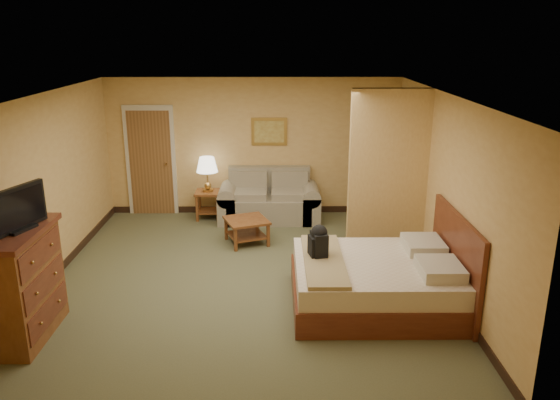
{
  "coord_description": "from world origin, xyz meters",
  "views": [
    {
      "loc": [
        0.43,
        -7.18,
        3.38
      ],
      "look_at": [
        0.49,
        0.6,
        0.99
      ],
      "focal_mm": 35.0,
      "sensor_mm": 36.0,
      "label": 1
    }
  ],
  "objects_px": {
    "loveseat": "(269,204)",
    "dresser": "(19,284)",
    "coffee_table": "(247,226)",
    "bed": "(384,281)"
  },
  "relations": [
    {
      "from": "loveseat",
      "to": "dresser",
      "type": "xyz_separation_m",
      "value": [
        -2.78,
        -4.13,
        0.35
      ]
    },
    {
      "from": "coffee_table",
      "to": "bed",
      "type": "xyz_separation_m",
      "value": [
        1.87,
        -2.16,
        0.03
      ]
    },
    {
      "from": "dresser",
      "to": "coffee_table",
      "type": "bearing_deg",
      "value": 50.37
    },
    {
      "from": "loveseat",
      "to": "coffee_table",
      "type": "relative_size",
      "value": 2.24
    },
    {
      "from": "dresser",
      "to": "bed",
      "type": "xyz_separation_m",
      "value": [
        4.29,
        0.76,
        -0.33
      ]
    },
    {
      "from": "loveseat",
      "to": "dresser",
      "type": "bearing_deg",
      "value": -123.92
    },
    {
      "from": "coffee_table",
      "to": "dresser",
      "type": "xyz_separation_m",
      "value": [
        -2.42,
        -2.92,
        0.36
      ]
    },
    {
      "from": "coffee_table",
      "to": "dresser",
      "type": "relative_size",
      "value": 0.64
    },
    {
      "from": "loveseat",
      "to": "coffee_table",
      "type": "height_order",
      "value": "loveseat"
    },
    {
      "from": "coffee_table",
      "to": "bed",
      "type": "relative_size",
      "value": 0.38
    }
  ]
}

